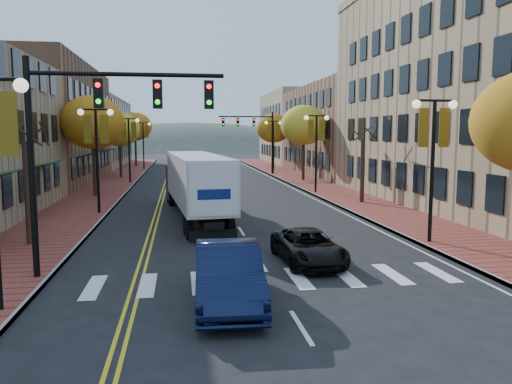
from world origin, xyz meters
name	(u,v)px	position (x,y,z in m)	size (l,w,h in m)	color
ground	(284,300)	(0.00, 0.00, 0.00)	(200.00, 200.00, 0.00)	black
sidewalk_left	(111,185)	(-9.00, 32.50, 0.07)	(4.00, 85.00, 0.15)	brown
sidewalk_right	(307,182)	(9.00, 32.50, 0.07)	(4.00, 85.00, 0.15)	brown
building_left_mid	(26,124)	(-17.00, 36.00, 5.50)	(12.00, 24.00, 11.00)	brown
building_left_far	(80,133)	(-17.00, 61.00, 4.75)	(12.00, 26.00, 9.50)	#9E8966
building_right_mid	(367,130)	(18.50, 42.00, 5.00)	(15.00, 24.00, 10.00)	brown
building_right_far	(316,128)	(18.50, 64.00, 5.50)	(15.00, 20.00, 11.00)	#9E8966
tree_left_a	(28,193)	(-9.00, 8.00, 2.25)	(0.28, 0.28, 4.20)	#382619
tree_left_b	(93,122)	(-9.00, 24.00, 5.45)	(4.48, 4.48, 7.21)	#382619
tree_left_c	(120,130)	(-9.00, 40.00, 5.05)	(4.16, 4.16, 6.69)	#382619
tree_left_d	(135,126)	(-9.00, 58.00, 5.60)	(4.61, 4.61, 7.42)	#382619
tree_right_b	(362,170)	(9.00, 18.00, 2.25)	(0.28, 0.28, 4.20)	#382619
tree_right_c	(304,125)	(9.00, 34.00, 5.45)	(4.48, 4.48, 7.21)	#382619
tree_right_d	(273,128)	(9.00, 50.00, 5.29)	(4.35, 4.35, 7.00)	#382619
lamp_left_b	(96,140)	(-7.50, 16.00, 4.29)	(1.96, 0.36, 6.05)	black
lamp_left_c	(129,137)	(-7.50, 34.00, 4.29)	(1.96, 0.36, 6.05)	black
lamp_left_d	(143,136)	(-7.50, 52.00, 4.29)	(1.96, 0.36, 6.05)	black
lamp_right_a	(433,142)	(7.50, 6.00, 4.29)	(1.96, 0.36, 6.05)	black
lamp_right_b	(316,138)	(7.50, 24.00, 4.29)	(1.96, 0.36, 6.05)	black
lamp_right_c	(273,137)	(7.50, 42.00, 4.29)	(1.96, 0.36, 6.05)	black
traffic_mast_near	(94,125)	(-5.48, 3.00, 4.92)	(6.10, 0.35, 7.00)	black
traffic_mast_far	(255,131)	(5.48, 42.00, 4.92)	(6.10, 0.34, 7.00)	black
semi_truck	(194,181)	(-2.09, 14.40, 2.06)	(3.55, 14.28, 3.53)	black
navy_sedan	(228,275)	(-1.58, -0.05, 0.83)	(1.75, 5.01, 1.65)	black
black_suv	(308,247)	(1.70, 3.87, 0.60)	(1.98, 4.30, 1.19)	black
car_far_white	(183,162)	(-2.54, 56.45, 0.76)	(1.79, 4.44, 1.51)	white
car_far_silver	(224,160)	(3.80, 64.15, 0.60)	(1.67, 4.11, 1.19)	#93949A
car_far_oncoming	(222,159)	(3.57, 63.91, 0.69)	(1.47, 4.21, 1.39)	#A8A7AF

